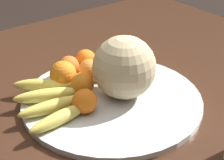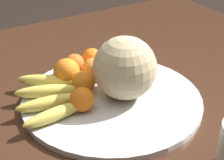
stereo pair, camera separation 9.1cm
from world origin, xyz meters
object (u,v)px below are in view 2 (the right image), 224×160
orange_back_left (117,61)px  produce_tag (81,78)px  kitchen_table (121,113)px  banana_bunch (50,96)px  melon (125,68)px  orange_top_small (74,64)px  orange_front_left (67,71)px  orange_back_right (82,100)px  orange_front_right (93,69)px  orange_mid_center (92,59)px  fruit_bowl (112,100)px  orange_side_extra (84,82)px

orange_back_left → produce_tag: bearing=-12.2°
kitchen_table → banana_bunch: 0.24m
melon → produce_tag: melon is taller
melon → orange_back_left: size_ratio=2.16×
produce_tag → orange_top_small: bearing=-62.3°
melon → orange_front_left: (0.10, -0.13, -0.04)m
orange_back_right → orange_front_left: bearing=-99.8°
kitchen_table → orange_top_small: size_ratio=22.98×
orange_front_right → orange_back_left: size_ratio=0.85×
orange_front_left → produce_tag: orange_front_left is taller
orange_mid_center → orange_back_left: 0.08m
banana_bunch → fruit_bowl: bearing=172.6°
orange_side_extra → kitchen_table: bearing=-179.4°
orange_top_small → produce_tag: (-0.00, 0.04, -0.03)m
melon → orange_front_right: size_ratio=2.53×
orange_back_left → orange_front_right: bearing=-1.0°
kitchen_table → orange_side_extra: size_ratio=22.09×
kitchen_table → fruit_bowl: size_ratio=2.90×
fruit_bowl → melon: size_ratio=2.87×
orange_mid_center → melon: bearing=89.7°
produce_tag → orange_back_right: bearing=91.7°
orange_mid_center → orange_back_right: size_ratio=1.00×
banana_bunch → orange_back_right: 0.09m
orange_front_left → orange_top_small: size_ratio=1.23×
orange_front_right → orange_mid_center: 0.07m
orange_back_left → orange_side_extra: size_ratio=1.23×
orange_side_extra → produce_tag: bearing=-110.2°
kitchen_table → orange_side_extra: bearing=0.6°
produce_tag → orange_side_extra: bearing=97.3°
melon → orange_front_right: 0.12m
orange_mid_center → orange_side_extra: (0.08, 0.11, 0.00)m
orange_top_small → produce_tag: orange_top_small is taller
orange_back_left → orange_side_extra: (0.12, 0.04, -0.01)m
orange_side_extra → melon: bearing=140.4°
orange_front_right → orange_top_small: orange_front_right is taller
orange_front_right → orange_back_right: orange_front_right is taller
orange_top_small → orange_back_left: bearing=149.0°
kitchen_table → orange_back_left: size_ratio=17.91×
banana_bunch → produce_tag: bearing=-135.6°
fruit_bowl → orange_mid_center: size_ratio=7.64×
kitchen_table → orange_back_right: (0.15, 0.07, 0.13)m
orange_back_right → orange_side_extra: (-0.04, -0.07, 0.00)m
orange_mid_center → produce_tag: bearing=36.2°
kitchen_table → melon: bearing=64.1°
banana_bunch → orange_front_left: orange_front_left is taller
melon → orange_front_left: bearing=-53.4°
orange_front_right → orange_back_left: (-0.07, 0.00, 0.01)m
kitchen_table → orange_back_right: bearing=24.7°
orange_back_left → orange_top_small: bearing=-31.0°
fruit_bowl → produce_tag: 0.13m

